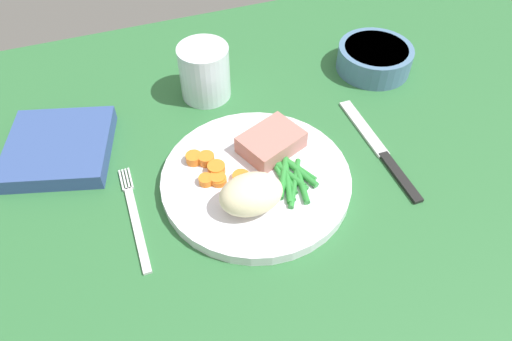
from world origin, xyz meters
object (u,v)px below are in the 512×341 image
object	(u,v)px
knife	(380,150)
water_glass	(205,75)
dinner_plate	(256,180)
fork	(135,218)
napkin	(59,148)
meat_portion	(270,143)
salad_bowl	(375,57)

from	to	relation	value
knife	water_glass	world-z (taller)	water_glass
dinner_plate	fork	xyz separation A→B (cm)	(-15.81, -0.26, -0.60)
knife	napkin	xyz separation A→B (cm)	(-41.57, 14.53, 0.96)
dinner_plate	water_glass	size ratio (longest dim) A/B	2.94
fork	meat_portion	bearing A→B (deg)	9.23
water_glass	napkin	distance (cm)	23.23
dinner_plate	knife	size ratio (longest dim) A/B	1.19
fork	napkin	xyz separation A→B (cm)	(-7.60, 14.50, 0.96)
knife	salad_bowl	distance (cm)	19.23
dinner_plate	fork	bearing A→B (deg)	-179.07
napkin	salad_bowl	bearing A→B (deg)	3.04
water_glass	napkin	bearing A→B (deg)	-165.82
dinner_plate	fork	size ratio (longest dim) A/B	1.47
dinner_plate	salad_bowl	world-z (taller)	salad_bowl
meat_portion	dinner_plate	bearing A→B (deg)	-130.60
meat_portion	water_glass	xyz separation A→B (cm)	(-4.30, 16.06, 0.71)
dinner_plate	water_glass	xyz separation A→B (cm)	(-1.01, 19.90, 2.76)
water_glass	napkin	size ratio (longest dim) A/B	0.60
salad_bowl	napkin	size ratio (longest dim) A/B	0.87
fork	water_glass	xyz separation A→B (cm)	(14.80, 20.16, 3.36)
meat_portion	knife	distance (cm)	15.66
water_glass	meat_portion	bearing A→B (deg)	-75.02
water_glass	knife	bearing A→B (deg)	-46.48
meat_portion	salad_bowl	size ratio (longest dim) A/B	0.66
dinner_plate	napkin	world-z (taller)	napkin
dinner_plate	knife	distance (cm)	18.18
fork	knife	bearing A→B (deg)	-2.92
salad_bowl	meat_portion	bearing A→B (deg)	-150.70
water_glass	napkin	world-z (taller)	water_glass
salad_bowl	napkin	world-z (taller)	salad_bowl
dinner_plate	meat_portion	distance (cm)	5.46
knife	water_glass	xyz separation A→B (cm)	(-19.17, 20.19, 3.36)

